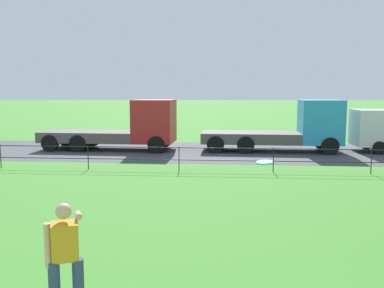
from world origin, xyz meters
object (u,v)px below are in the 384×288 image
(flatbed_truck_far_right, at_px, (128,128))
(flatbed_truck_center, at_px, (292,129))
(person_thrower, at_px, (65,258))
(frisbee, at_px, (265,162))

(flatbed_truck_far_right, xyz_separation_m, flatbed_truck_center, (8.84, 0.18, 0.00))
(person_thrower, bearing_deg, flatbed_truck_far_right, 100.66)
(flatbed_truck_far_right, bearing_deg, flatbed_truck_center, 1.19)
(person_thrower, height_order, frisbee, frisbee)
(flatbed_truck_far_right, distance_m, flatbed_truck_center, 8.84)
(person_thrower, xyz_separation_m, flatbed_truck_center, (5.63, 17.23, 0.30))
(flatbed_truck_far_right, relative_size, flatbed_truck_center, 1.00)
(person_thrower, distance_m, flatbed_truck_center, 18.13)
(person_thrower, relative_size, flatbed_truck_far_right, 0.23)
(person_thrower, distance_m, frisbee, 3.36)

